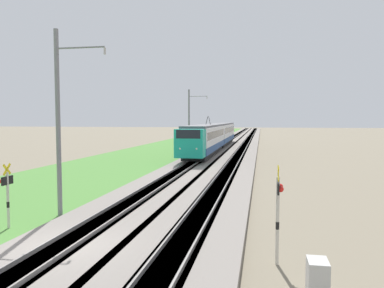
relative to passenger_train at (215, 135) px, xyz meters
The scene contains 12 objects.
ground_plane 43.14m from the passenger_train, behind, with size 400.00×400.00×0.00m, color #7A705B.
ballast_main 7.29m from the passenger_train, ahead, with size 240.00×4.40×0.30m.
ballast_adjacent 8.33m from the passenger_train, 30.26° to the right, with size 240.00×4.40×0.30m.
track_main 7.28m from the passenger_train, ahead, with size 240.00×1.57×0.45m.
track_adjacent 8.33m from the passenger_train, 30.26° to the right, with size 240.00×1.57×0.45m.
grass_verge 10.20m from the passenger_train, 45.74° to the left, with size 240.00×13.80×0.12m.
passenger_train is the anchor object (origin of this frame).
crossing_signal_far 43.28m from the passenger_train, behind, with size 0.70×0.23×3.25m.
crossing_signal_aux 41.13m from the passenger_train, behind, with size 0.70×0.23×2.88m.
catenary_mast_near 38.77m from the passenger_train, behind, with size 0.22×2.56×8.93m.
catenary_mast_mid 7.03m from the passenger_train, 157.42° to the left, with size 0.22×2.56×8.63m.
equipment_cabinet 45.66m from the passenger_train, 169.49° to the right, with size 0.75×0.53×1.05m.
Camera 1 is at (-11.78, -6.83, 4.74)m, focal length 35.00 mm.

